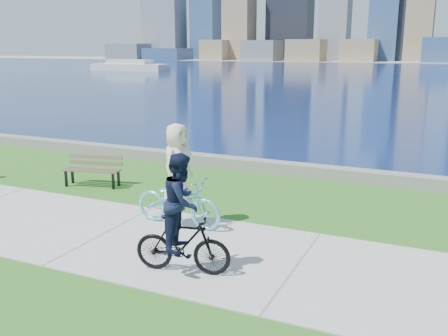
% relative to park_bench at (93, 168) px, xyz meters
% --- Properties ---
extents(ground, '(320.00, 320.00, 0.00)m').
position_rel_park_bench_xyz_m(ground, '(2.55, -2.83, -0.49)').
color(ground, '#265E18').
rests_on(ground, ground).
extents(concrete_path, '(80.00, 3.50, 0.02)m').
position_rel_park_bench_xyz_m(concrete_path, '(2.55, -2.83, -0.48)').
color(concrete_path, '#A3A29E').
rests_on(concrete_path, ground).
extents(seawall, '(90.00, 0.50, 0.35)m').
position_rel_park_bench_xyz_m(seawall, '(2.55, 3.37, -0.32)').
color(seawall, slate).
rests_on(seawall, ground).
extents(bay_water, '(320.00, 131.00, 0.01)m').
position_rel_park_bench_xyz_m(bay_water, '(2.55, 69.17, -0.49)').
color(bay_water, '#0B1B49').
rests_on(bay_water, ground).
extents(far_shore, '(320.00, 30.00, 0.12)m').
position_rel_park_bench_xyz_m(far_shore, '(2.55, 127.17, -0.43)').
color(far_shore, gray).
rests_on(far_shore, ground).
extents(ferry_near, '(12.60, 3.60, 1.71)m').
position_rel_park_bench_xyz_m(ferry_near, '(-37.84, 56.07, 0.22)').
color(ferry_near, silver).
rests_on(ferry_near, ground).
extents(park_bench, '(1.64, 0.87, 0.81)m').
position_rel_park_bench_xyz_m(park_bench, '(0.00, 0.00, 0.00)').
color(park_bench, black).
rests_on(park_bench, ground).
extents(cyclist_woman, '(0.77, 2.03, 2.18)m').
position_rel_park_bench_xyz_m(cyclist_woman, '(3.69, -1.82, 0.33)').
color(cyclist_woman, '#62CEEE').
rests_on(cyclist_woman, ground).
extents(cyclist_man, '(0.78, 1.70, 2.04)m').
position_rel_park_bench_xyz_m(cyclist_man, '(4.89, -3.78, 0.39)').
color(cyclist_man, black).
rests_on(cyclist_man, ground).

